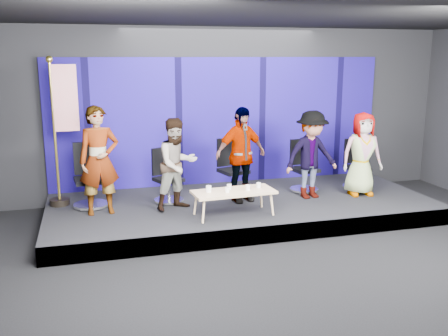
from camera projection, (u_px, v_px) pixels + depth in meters
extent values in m
plane|color=black|center=(295.00, 269.00, 7.00)|extent=(10.00, 10.00, 0.00)
cube|color=black|center=(221.00, 114.00, 10.37)|extent=(10.00, 0.02, 3.50)
cube|color=black|center=(304.00, 9.00, 6.23)|extent=(10.00, 8.00, 0.02)
cube|color=black|center=(242.00, 208.00, 9.31)|extent=(7.00, 3.00, 0.30)
cube|color=#0F0755|center=(221.00, 121.00, 10.36)|extent=(7.00, 0.08, 2.60)
cylinder|color=silver|center=(91.00, 205.00, 8.86)|extent=(0.70, 0.70, 0.06)
cylinder|color=silver|center=(91.00, 192.00, 8.81)|extent=(0.07, 0.07, 0.43)
cube|color=black|center=(90.00, 180.00, 8.76)|extent=(0.56, 0.56, 0.07)
cube|color=black|center=(87.00, 158.00, 8.92)|extent=(0.47, 0.10, 0.58)
imported|color=black|center=(99.00, 161.00, 8.32)|extent=(0.71, 0.51, 1.83)
cylinder|color=silver|center=(169.00, 201.00, 9.16)|extent=(0.72, 0.72, 0.06)
cylinder|color=silver|center=(169.00, 189.00, 9.11)|extent=(0.06, 0.06, 0.37)
cube|color=black|center=(169.00, 179.00, 9.07)|extent=(0.58, 0.58, 0.06)
cube|color=black|center=(162.00, 161.00, 9.18)|extent=(0.40, 0.19, 0.51)
imported|color=black|center=(177.00, 164.00, 8.60)|extent=(0.95, 0.85, 1.60)
cylinder|color=silver|center=(233.00, 193.00, 9.67)|extent=(0.74, 0.74, 0.06)
cylinder|color=silver|center=(233.00, 181.00, 9.62)|extent=(0.07, 0.07, 0.40)
cube|color=black|center=(233.00, 171.00, 9.58)|extent=(0.59, 0.59, 0.07)
cube|color=black|center=(227.00, 152.00, 9.71)|extent=(0.44, 0.16, 0.55)
imported|color=black|center=(241.00, 155.00, 9.07)|extent=(1.09, 0.66, 1.74)
cylinder|color=silver|center=(304.00, 190.00, 9.90)|extent=(0.64, 0.64, 0.06)
cylinder|color=silver|center=(304.00, 179.00, 9.85)|extent=(0.07, 0.07, 0.38)
cube|color=black|center=(305.00, 170.00, 9.81)|extent=(0.51, 0.51, 0.07)
cube|color=black|center=(299.00, 152.00, 9.95)|extent=(0.42, 0.10, 0.52)
imported|color=black|center=(311.00, 155.00, 9.29)|extent=(1.13, 0.73, 1.65)
cylinder|color=silver|center=(356.00, 187.00, 10.11)|extent=(0.62, 0.62, 0.06)
cylinder|color=silver|center=(357.00, 177.00, 10.07)|extent=(0.06, 0.06, 0.37)
cube|color=black|center=(357.00, 168.00, 10.02)|extent=(0.49, 0.49, 0.06)
cube|color=black|center=(354.00, 151.00, 10.17)|extent=(0.41, 0.10, 0.51)
imported|color=black|center=(362.00, 154.00, 9.51)|extent=(0.84, 0.60, 1.59)
cube|color=tan|center=(234.00, 192.00, 8.34)|extent=(1.41, 0.67, 0.04)
cylinder|color=tan|center=(203.00, 212.00, 7.98)|extent=(0.04, 0.04, 0.38)
cylinder|color=tan|center=(196.00, 204.00, 8.40)|extent=(0.04, 0.04, 0.38)
cylinder|color=tan|center=(272.00, 204.00, 8.37)|extent=(0.04, 0.04, 0.38)
cylinder|color=tan|center=(261.00, 197.00, 8.79)|extent=(0.04, 0.04, 0.38)
cylinder|color=white|center=(209.00, 189.00, 8.24)|extent=(0.09, 0.09, 0.11)
cylinder|color=white|center=(227.00, 190.00, 8.22)|extent=(0.07, 0.07, 0.09)
cylinder|color=white|center=(229.00, 187.00, 8.39)|extent=(0.08, 0.08, 0.09)
cylinder|color=white|center=(248.00, 188.00, 8.36)|extent=(0.08, 0.08, 0.09)
cylinder|color=white|center=(259.00, 185.00, 8.51)|extent=(0.08, 0.08, 0.09)
cylinder|color=black|center=(60.00, 202.00, 8.98)|extent=(0.35, 0.35, 0.11)
cylinder|color=gold|center=(55.00, 133.00, 8.71)|extent=(0.05, 0.05, 2.40)
sphere|color=gold|center=(49.00, 59.00, 8.43)|extent=(0.12, 0.12, 0.12)
cube|color=#B3142B|center=(65.00, 98.00, 8.62)|extent=(0.42, 0.08, 1.15)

